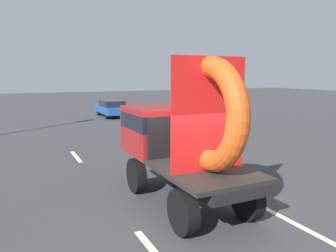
% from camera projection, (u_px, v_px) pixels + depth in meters
% --- Properties ---
extents(ground_plane, '(120.00, 120.00, 0.00)m').
position_uv_depth(ground_plane, '(208.00, 214.00, 7.93)').
color(ground_plane, '#38383A').
extents(flatbed_truck, '(2.02, 4.67, 3.77)m').
position_uv_depth(flatbed_truck, '(179.00, 135.00, 8.66)').
color(flatbed_truck, black).
rests_on(flatbed_truck, ground_plane).
extents(distant_sedan, '(1.75, 4.09, 1.33)m').
position_uv_depth(distant_sedan, '(112.00, 108.00, 26.38)').
color(distant_sedan, black).
rests_on(distant_sedan, ground_plane).
extents(lane_dash_left_far, '(0.16, 2.01, 0.01)m').
position_uv_depth(lane_dash_left_far, '(76.00, 157.00, 13.50)').
color(lane_dash_left_far, beige).
rests_on(lane_dash_left_far, ground_plane).
extents(lane_dash_right_near, '(0.16, 2.85, 0.01)m').
position_uv_depth(lane_dash_right_near, '(286.00, 219.00, 7.64)').
color(lane_dash_right_near, beige).
rests_on(lane_dash_right_near, ground_plane).
extents(lane_dash_right_far, '(0.16, 2.97, 0.01)m').
position_uv_depth(lane_dash_right_far, '(157.00, 152.00, 14.31)').
color(lane_dash_right_far, beige).
rests_on(lane_dash_right_far, ground_plane).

